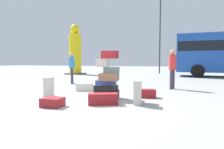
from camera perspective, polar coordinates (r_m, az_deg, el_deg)
The scene contains 12 objects.
ground_plane at distance 5.78m, azimuth -7.77°, elevation -7.61°, with size 80.00×80.00×0.00m, color #9E9E99.
suitcase_tower at distance 6.05m, azimuth -1.36°, elevation -1.42°, with size 0.80×0.70×1.46m.
suitcase_maroon_upright_blue at distance 5.22m, azimuth -16.86°, elevation -7.71°, with size 0.51×0.40×0.23m, color maroon.
suitcase_maroon_foreground_far at distance 5.26m, azimuth -2.67°, elevation -7.09°, with size 0.78×0.33×0.29m, color maroon.
suitcase_maroon_foreground_near at distance 6.32m, azimuth 10.18°, elevation -5.44°, with size 0.51×0.29×0.26m, color maroon.
suitcase_cream_behind_tower at distance 5.24m, azimuth 7.45°, elevation -5.25°, with size 0.20×0.31×0.64m, color beige.
suitcase_cream_left_side at distance 7.73m, azimuth -7.98°, elevation -3.60°, with size 0.61×0.38×0.29m, color beige.
suitcase_cream_white_trunk at distance 6.77m, azimuth -17.88°, elevation -3.39°, with size 0.23×0.32×0.62m, color beige.
person_bearded_onlooker at distance 10.22m, azimuth -11.56°, elevation 2.63°, with size 0.30×0.32×1.58m.
person_tourist_with_camera at distance 8.44m, azimuth 17.15°, elevation 2.51°, with size 0.30×0.33×1.63m.
yellow_dummy_statue at distance 17.84m, azimuth -10.63°, elevation 6.39°, with size 1.49×1.49×4.38m.
lamp_post at distance 19.52m, azimuth 13.79°, elevation 14.00°, with size 0.36×0.36×7.26m.
Camera 1 is at (2.46, -5.10, 1.14)m, focal length 31.50 mm.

